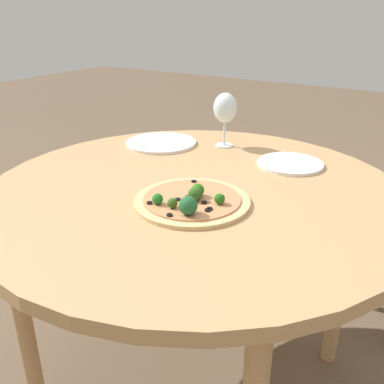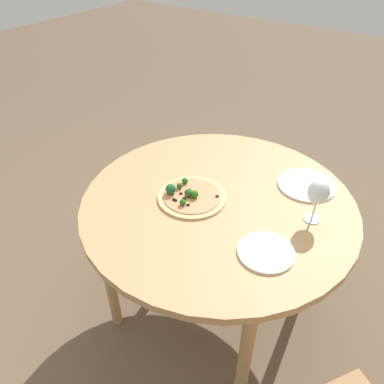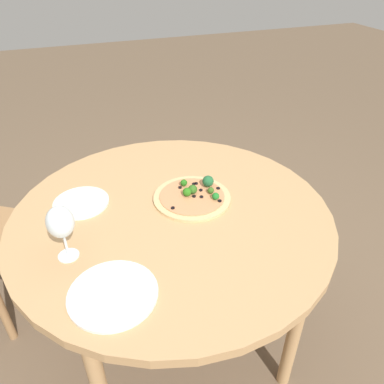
% 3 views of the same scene
% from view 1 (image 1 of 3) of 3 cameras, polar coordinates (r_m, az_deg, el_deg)
% --- Properties ---
extents(ground_plane, '(12.00, 12.00, 0.00)m').
position_cam_1_polar(ground_plane, '(1.59, 0.32, -24.01)').
color(ground_plane, brown).
extents(dining_table, '(1.14, 1.14, 0.73)m').
position_cam_1_polar(dining_table, '(1.19, 0.39, -2.17)').
color(dining_table, tan).
rests_on(dining_table, ground_plane).
extents(pizza, '(0.29, 0.29, 0.06)m').
position_cam_1_polar(pizza, '(1.05, -0.04, -1.13)').
color(pizza, tan).
rests_on(pizza, dining_table).
extents(wine_glass, '(0.08, 0.08, 0.18)m').
position_cam_1_polar(wine_glass, '(1.48, 4.45, 10.99)').
color(wine_glass, silver).
rests_on(wine_glass, dining_table).
extents(plate_near, '(0.25, 0.25, 0.01)m').
position_cam_1_polar(plate_near, '(1.53, -4.14, 6.57)').
color(plate_near, silver).
rests_on(plate_near, dining_table).
extents(plate_far, '(0.20, 0.20, 0.01)m').
position_cam_1_polar(plate_far, '(1.35, 12.95, 3.70)').
color(plate_far, silver).
rests_on(plate_far, dining_table).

